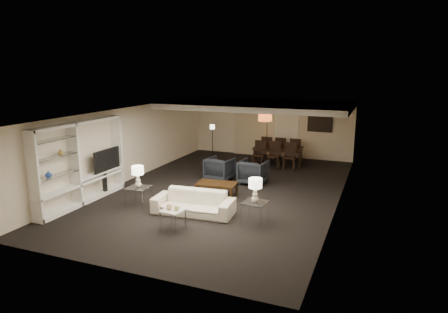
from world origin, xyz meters
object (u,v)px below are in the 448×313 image
armchair_right (253,172)px  floor_lamp (212,141)px  side_table_left (139,197)px  chair_nl (259,154)px  television (104,159)px  vase_blue (48,174)px  vase_amber (60,152)px  table_lamp_left (138,177)px  marble_table (173,219)px  side_table_right (255,213)px  sofa (193,203)px  table_lamp_right (255,190)px  chair_nr (289,157)px  coffee_table (217,190)px  chair_fl (268,148)px  chair_fm (282,149)px  armchair_left (220,169)px  chair_fr (296,150)px  chair_nm (274,155)px  dining_table (278,156)px  floor_speaker (104,179)px  pendant_light (265,118)px

armchair_right → floor_lamp: (-2.85, 3.16, 0.32)m
side_table_left → chair_nl: bearing=72.1°
television → vase_blue: (-0.03, -2.14, 0.07)m
vase_amber → armchair_right: bearing=48.1°
table_lamp_left → marble_table: 2.11m
side_table_left → vase_amber: (-1.63, -1.08, 1.37)m
side_table_right → side_table_left: bearing=180.0°
sofa → table_lamp_right: bearing=-4.3°
side_table_left → chair_nr: chair_nr is taller
table_lamp_right → coffee_table: bearing=136.7°
vase_amber → chair_fl: vase_amber is taller
side_table_right → vase_amber: (-5.03, -1.08, 1.37)m
chair_fm → armchair_left: bearing=76.7°
table_lamp_left → chair_fl: 7.12m
vase_blue → vase_amber: size_ratio=1.13×
floor_lamp → chair_fr: bearing=6.8°
chair_nm → side_table_left: bearing=-116.0°
vase_blue → coffee_table: bearing=43.4°
armchair_left → television: 3.88m
floor_lamp → armchair_left: bearing=-62.5°
vase_blue → table_lamp_right: bearing=17.1°
table_lamp_left → dining_table: size_ratio=0.31×
sofa → table_lamp_left: bearing=175.7°
chair_fm → table_lamp_right: bearing=105.0°
sofa → side_table_right: bearing=-4.3°
sofa → chair_nl: chair_nl is taller
table_lamp_right → chair_fr: bearing=93.3°
side_table_left → chair_fl: chair_fl is taller
armchair_left → marble_table: size_ratio=1.79×
dining_table → chair_fm: size_ratio=1.92×
coffee_table → armchair_left: 1.81m
floor_speaker → chair_fm: size_ratio=0.96×
vase_amber → floor_lamp: bearing=81.8°
floor_speaker → chair_nr: size_ratio=0.96×
table_lamp_right → chair_nl: 5.82m
coffee_table → table_lamp_right: 2.42m
table_lamp_left → chair_nm: size_ratio=0.60×
table_lamp_left → chair_nl: 5.88m
sofa → vase_blue: 3.77m
coffee_table → chair_nm: size_ratio=1.15×
floor_speaker → chair_nl: bearing=74.3°
armchair_left → vase_amber: 5.31m
pendant_light → table_lamp_right: bearing=-76.1°
dining_table → floor_lamp: 2.98m
armchair_right → floor_lamp: size_ratio=0.61×
table_lamp_left → chair_fr: table_lamp_left is taller
chair_nm → chair_fr: 1.43m
side_table_right → table_lamp_left: size_ratio=0.97×
chair_fl → floor_lamp: 2.40m
coffee_table → dining_table: dining_table is taller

